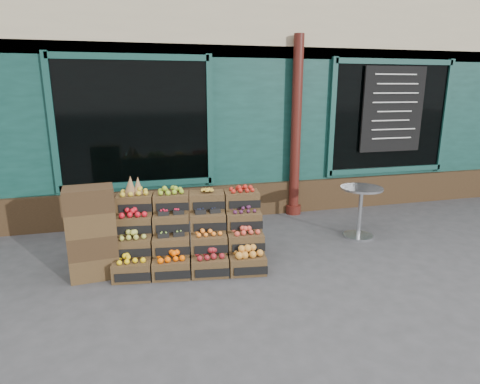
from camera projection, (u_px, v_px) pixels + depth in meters
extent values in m
plane|color=#39393C|center=(268.00, 265.00, 5.38)|extent=(60.00, 60.00, 0.00)
cube|color=#103933|center=(200.00, 84.00, 9.64)|extent=(12.00, 6.00, 4.80)
cube|color=#103933|center=(229.00, 135.00, 7.11)|extent=(12.00, 0.12, 3.00)
cube|color=#352415|center=(230.00, 201.00, 7.35)|extent=(12.00, 0.18, 0.60)
cube|color=black|center=(135.00, 123.00, 6.58)|extent=(2.40, 0.06, 2.00)
cube|color=black|center=(390.00, 117.00, 7.77)|extent=(2.40, 0.06, 2.00)
cylinder|color=#451510|center=(296.00, 128.00, 7.19)|extent=(0.18, 0.18, 3.20)
cube|color=black|center=(393.00, 110.00, 7.66)|extent=(1.30, 0.04, 1.60)
cube|color=#47331C|center=(132.00, 270.00, 4.98)|extent=(0.50, 0.38, 0.23)
cube|color=black|center=(131.00, 278.00, 4.82)|extent=(0.42, 0.07, 0.10)
cube|color=yellow|center=(132.00, 258.00, 4.94)|extent=(0.40, 0.29, 0.07)
cube|color=#47331C|center=(172.00, 268.00, 5.03)|extent=(0.50, 0.38, 0.23)
cube|color=black|center=(171.00, 275.00, 4.87)|extent=(0.42, 0.07, 0.10)
cube|color=#FF5900|center=(171.00, 256.00, 4.99)|extent=(0.40, 0.29, 0.08)
cube|color=#47331C|center=(210.00, 266.00, 5.09)|extent=(0.50, 0.38, 0.23)
cube|color=black|center=(211.00, 273.00, 4.93)|extent=(0.42, 0.07, 0.10)
cube|color=maroon|center=(210.00, 254.00, 5.05)|extent=(0.40, 0.29, 0.09)
cube|color=#47331C|center=(247.00, 264.00, 5.14)|extent=(0.50, 0.38, 0.23)
cube|color=black|center=(249.00, 271.00, 4.99)|extent=(0.42, 0.07, 0.10)
cube|color=#C37A29|center=(247.00, 251.00, 5.10)|extent=(0.40, 0.29, 0.11)
cube|color=#47331C|center=(133.00, 246.00, 5.11)|extent=(0.50, 0.38, 0.23)
cube|color=black|center=(132.00, 253.00, 4.95)|extent=(0.42, 0.07, 0.10)
cube|color=#A7AC42|center=(132.00, 235.00, 5.07)|extent=(0.40, 0.29, 0.08)
cube|color=#47331C|center=(171.00, 245.00, 5.16)|extent=(0.50, 0.38, 0.23)
cube|color=black|center=(171.00, 251.00, 5.00)|extent=(0.42, 0.07, 0.10)
cube|color=#7AA63A|center=(171.00, 235.00, 5.13)|extent=(0.40, 0.29, 0.03)
cube|color=#47331C|center=(209.00, 243.00, 5.22)|extent=(0.50, 0.38, 0.23)
cube|color=black|center=(209.00, 250.00, 5.06)|extent=(0.42, 0.07, 0.10)
cube|color=orange|center=(209.00, 232.00, 5.18)|extent=(0.40, 0.29, 0.06)
cube|color=#47331C|center=(245.00, 241.00, 5.27)|extent=(0.50, 0.38, 0.23)
cube|color=black|center=(247.00, 248.00, 5.12)|extent=(0.42, 0.07, 0.10)
cube|color=#C43F2E|center=(245.00, 230.00, 5.24)|extent=(0.40, 0.29, 0.07)
cube|color=#47331C|center=(134.00, 224.00, 5.24)|extent=(0.50, 0.38, 0.23)
cube|color=black|center=(132.00, 230.00, 5.08)|extent=(0.42, 0.07, 0.10)
cube|color=red|center=(133.00, 213.00, 5.20)|extent=(0.40, 0.29, 0.08)
cube|color=#47331C|center=(171.00, 223.00, 5.29)|extent=(0.50, 0.38, 0.23)
cube|color=black|center=(171.00, 229.00, 5.13)|extent=(0.42, 0.07, 0.10)
cube|color=red|center=(171.00, 213.00, 5.26)|extent=(0.40, 0.29, 0.03)
cube|color=#47331C|center=(208.00, 221.00, 5.35)|extent=(0.50, 0.38, 0.23)
cube|color=black|center=(208.00, 227.00, 5.19)|extent=(0.42, 0.07, 0.10)
cube|color=#1B2041|center=(208.00, 212.00, 5.32)|extent=(0.40, 0.29, 0.03)
cube|color=#47331C|center=(243.00, 220.00, 5.40)|extent=(0.50, 0.38, 0.23)
cube|color=black|center=(245.00, 226.00, 5.25)|extent=(0.42, 0.07, 0.10)
cube|color=#401834|center=(243.00, 210.00, 5.37)|extent=(0.40, 0.29, 0.06)
cube|color=#47331C|center=(135.00, 203.00, 5.37)|extent=(0.50, 0.38, 0.23)
cube|color=black|center=(133.00, 208.00, 5.21)|extent=(0.42, 0.07, 0.10)
cube|color=gold|center=(134.00, 192.00, 5.33)|extent=(0.40, 0.29, 0.08)
cube|color=#47331C|center=(171.00, 202.00, 5.42)|extent=(0.50, 0.38, 0.23)
cube|color=black|center=(171.00, 207.00, 5.26)|extent=(0.42, 0.07, 0.10)
cube|color=olive|center=(171.00, 191.00, 5.38)|extent=(0.40, 0.29, 0.08)
cube|color=#47331C|center=(207.00, 201.00, 5.48)|extent=(0.50, 0.38, 0.23)
cube|color=black|center=(207.00, 206.00, 5.32)|extent=(0.42, 0.07, 0.10)
cube|color=gold|center=(207.00, 190.00, 5.44)|extent=(0.40, 0.29, 0.07)
cube|color=#47331C|center=(242.00, 199.00, 5.53)|extent=(0.50, 0.38, 0.23)
cube|color=black|center=(243.00, 205.00, 5.37)|extent=(0.42, 0.07, 0.10)
cube|color=#AC1D14|center=(242.00, 189.00, 5.50)|extent=(0.40, 0.29, 0.07)
cube|color=#352415|center=(191.00, 260.00, 5.25)|extent=(1.93, 0.58, 0.23)
cube|color=#352415|center=(190.00, 246.00, 5.41)|extent=(1.93, 0.58, 0.46)
cube|color=#352415|center=(190.00, 233.00, 5.57)|extent=(1.93, 0.58, 0.69)
cone|color=olive|center=(130.00, 185.00, 5.29)|extent=(0.16, 0.16, 0.27)
cone|color=olive|center=(138.00, 185.00, 5.35)|extent=(0.14, 0.14, 0.23)
cube|color=#47331C|center=(95.00, 265.00, 5.04)|extent=(0.61, 0.45, 0.29)
cube|color=#352415|center=(93.00, 244.00, 4.97)|extent=(0.61, 0.45, 0.29)
cube|color=#47331C|center=(91.00, 222.00, 4.90)|extent=(0.61, 0.45, 0.29)
cube|color=#352415|center=(89.00, 199.00, 4.82)|extent=(0.61, 0.45, 0.29)
cylinder|color=#B9BCC0|center=(358.00, 236.00, 6.40)|extent=(0.47, 0.47, 0.03)
cylinder|color=#B9BCC0|center=(360.00, 213.00, 6.30)|extent=(0.06, 0.06, 0.78)
cylinder|color=#B9BCC0|center=(362.00, 188.00, 6.20)|extent=(0.65, 0.65, 0.03)
imported|color=#175227|center=(122.00, 156.00, 7.30)|extent=(0.93, 0.75, 2.20)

